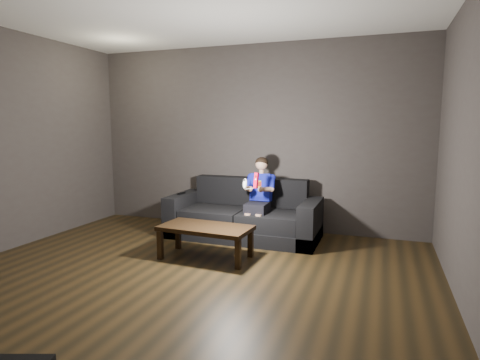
% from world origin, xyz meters
% --- Properties ---
extents(floor, '(5.00, 5.00, 0.00)m').
position_xyz_m(floor, '(0.00, 0.00, 0.00)').
color(floor, black).
rests_on(floor, ground).
extents(back_wall, '(5.00, 0.04, 2.70)m').
position_xyz_m(back_wall, '(0.00, 2.50, 1.35)').
color(back_wall, '#3E3836').
rests_on(back_wall, ground).
extents(sofa, '(2.05, 0.89, 0.79)m').
position_xyz_m(sofa, '(0.07, 1.94, 0.26)').
color(sofa, black).
rests_on(sofa, floor).
extents(child, '(0.41, 0.51, 1.01)m').
position_xyz_m(child, '(0.31, 1.88, 0.66)').
color(child, black).
rests_on(child, sofa).
extents(wii_remote_red, '(0.06, 0.08, 0.19)m').
position_xyz_m(wii_remote_red, '(0.38, 1.49, 0.86)').
color(wii_remote_red, red).
rests_on(wii_remote_red, child).
extents(nunchuk_white, '(0.06, 0.08, 0.14)m').
position_xyz_m(nunchuk_white, '(0.24, 1.49, 0.82)').
color(nunchuk_white, white).
rests_on(nunchuk_white, child).
extents(wii_remote_black, '(0.06, 0.15, 0.03)m').
position_xyz_m(wii_remote_black, '(-0.85, 1.86, 0.57)').
color(wii_remote_black, black).
rests_on(wii_remote_black, sofa).
extents(coffee_table, '(1.08, 0.59, 0.38)m').
position_xyz_m(coffee_table, '(-0.06, 0.94, 0.33)').
color(coffee_table, black).
rests_on(coffee_table, floor).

